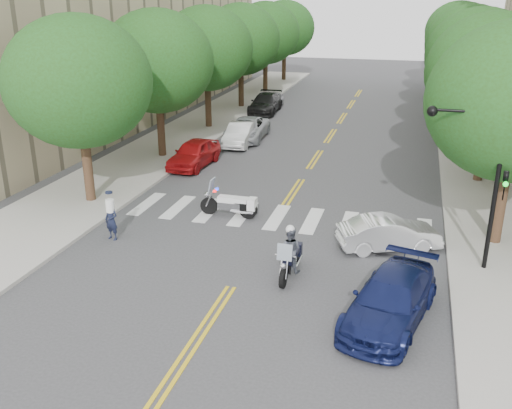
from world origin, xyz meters
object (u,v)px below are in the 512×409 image
at_px(motorcycle_parked, 234,204).
at_px(convertible, 389,233).
at_px(sedan_blue, 390,300).
at_px(officer_standing, 111,220).
at_px(motorcycle_police, 290,253).

relative_size(motorcycle_parked, convertible, 0.67).
xyz_separation_m(motorcycle_parked, convertible, (6.69, -1.56, 0.06)).
distance_m(convertible, sedan_blue, 5.23).
distance_m(officer_standing, sedan_blue, 11.37).
bearing_deg(sedan_blue, motorcycle_police, 162.36).
height_order(motorcycle_police, officer_standing, motorcycle_police).
distance_m(motorcycle_police, officer_standing, 7.51).
bearing_deg(convertible, motorcycle_police, 111.49).
bearing_deg(convertible, sedan_blue, 160.46).
relative_size(officer_standing, convertible, 0.42).
height_order(motorcycle_police, convertible, motorcycle_police).
bearing_deg(convertible, officer_standing, 77.62).
height_order(officer_standing, sedan_blue, officer_standing).
height_order(convertible, sedan_blue, sedan_blue).
distance_m(officer_standing, convertible, 10.78).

